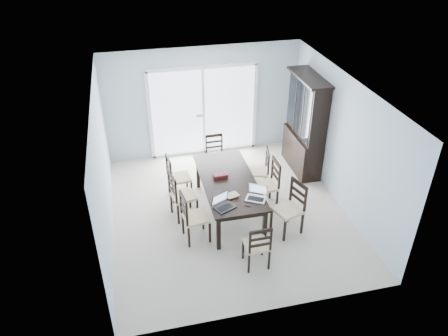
{
  "coord_description": "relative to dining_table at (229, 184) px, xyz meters",
  "views": [
    {
      "loc": [
        -1.65,
        -6.7,
        5.31
      ],
      "look_at": [
        -0.09,
        0.0,
        1.03
      ],
      "focal_mm": 35.0,
      "sensor_mm": 36.0,
      "label": 1
    }
  ],
  "objects": [
    {
      "name": "floor",
      "position": [
        0.0,
        0.0,
        -0.67
      ],
      "size": [
        5.0,
        5.0,
        0.0
      ],
      "primitive_type": "plane",
      "color": "beige",
      "rests_on": "ground"
    },
    {
      "name": "ceiling",
      "position": [
        0.0,
        0.0,
        1.93
      ],
      "size": [
        5.0,
        5.0,
        0.0
      ],
      "primitive_type": "plane",
      "rotation": [
        3.14,
        0.0,
        0.0
      ],
      "color": "white",
      "rests_on": "back_wall"
    },
    {
      "name": "back_wall",
      "position": [
        0.0,
        2.5,
        0.63
      ],
      "size": [
        4.5,
        0.02,
        2.6
      ],
      "primitive_type": "cube",
      "color": "#ABBECC",
      "rests_on": "floor"
    },
    {
      "name": "wall_left",
      "position": [
        -2.25,
        0.0,
        0.63
      ],
      "size": [
        0.02,
        5.0,
        2.6
      ],
      "primitive_type": "cube",
      "color": "#ABBECC",
      "rests_on": "floor"
    },
    {
      "name": "wall_right",
      "position": [
        2.25,
        0.0,
        0.63
      ],
      "size": [
        0.02,
        5.0,
        2.6
      ],
      "primitive_type": "cube",
      "color": "#ABBECC",
      "rests_on": "floor"
    },
    {
      "name": "balcony",
      "position": [
        0.0,
        3.5,
        -0.72
      ],
      "size": [
        4.5,
        2.0,
        0.1
      ],
      "primitive_type": "cube",
      "color": "gray",
      "rests_on": "ground"
    },
    {
      "name": "railing",
      "position": [
        0.0,
        4.5,
        -0.12
      ],
      "size": [
        4.5,
        0.06,
        1.1
      ],
      "primitive_type": "cube",
      "color": "#99999E",
      "rests_on": "balcony"
    },
    {
      "name": "dining_table",
      "position": [
        0.0,
        0.0,
        0.0
      ],
      "size": [
        1.0,
        2.2,
        0.75
      ],
      "color": "black",
      "rests_on": "floor"
    },
    {
      "name": "china_hutch",
      "position": [
        2.02,
        1.25,
        0.4
      ],
      "size": [
        0.5,
        1.38,
        2.2
      ],
      "color": "black",
      "rests_on": "floor"
    },
    {
      "name": "sliding_door",
      "position": [
        0.0,
        2.48,
        0.41
      ],
      "size": [
        2.52,
        0.05,
        2.18
      ],
      "color": "silver",
      "rests_on": "floor"
    },
    {
      "name": "chair_left_near",
      "position": [
        -0.85,
        -0.63,
        -0.07
      ],
      "size": [
        0.49,
        0.48,
        1.14
      ],
      "rotation": [
        0.0,
        0.0,
        -1.45
      ],
      "color": "black",
      "rests_on": "floor"
    },
    {
      "name": "chair_left_mid",
      "position": [
        -0.96,
        0.06,
        -0.06
      ],
      "size": [
        0.52,
        0.51,
        1.15
      ],
      "rotation": [
        0.0,
        0.0,
        -1.36
      ],
      "color": "black",
      "rests_on": "floor"
    },
    {
      "name": "chair_left_far",
      "position": [
        -0.94,
        0.74,
        -0.08
      ],
      "size": [
        0.47,
        0.46,
        1.12
      ],
      "rotation": [
        0.0,
        0.0,
        -1.47
      ],
      "color": "black",
      "rests_on": "floor"
    },
    {
      "name": "chair_right_near",
      "position": [
        1.0,
        -0.78,
        -0.05
      ],
      "size": [
        0.57,
        0.56,
        1.18
      ],
      "rotation": [
        0.0,
        0.0,
        1.88
      ],
      "color": "black",
      "rests_on": "floor"
    },
    {
      "name": "chair_right_mid",
      "position": [
        0.85,
        0.05,
        -0.05
      ],
      "size": [
        0.47,
        0.45,
        1.18
      ],
      "rotation": [
        0.0,
        0.0,
        1.6
      ],
      "color": "black",
      "rests_on": "floor"
    },
    {
      "name": "chair_right_far",
      "position": [
        0.87,
        0.62,
        -0.1
      ],
      "size": [
        0.49,
        0.48,
        1.09
      ],
      "rotation": [
        0.0,
        0.0,
        1.37
      ],
      "color": "black",
      "rests_on": "floor"
    },
    {
      "name": "chair_end_near",
      "position": [
        0.11,
        -1.59,
        -0.13
      ],
      "size": [
        0.39,
        0.4,
        1.03
      ],
      "rotation": [
        0.0,
        0.0,
        0.01
      ],
      "color": "black",
      "rests_on": "floor"
    },
    {
      "name": "chair_end_far",
      "position": [
        0.06,
        1.52,
        -0.12
      ],
      "size": [
        0.4,
        0.41,
        1.05
      ],
      "rotation": [
        0.0,
        0.0,
        3.17
      ],
      "color": "black",
      "rests_on": "floor"
    },
    {
      "name": "laptop_dark",
      "position": [
        -0.27,
        -0.83,
        0.14
      ],
      "size": [
        0.42,
        0.37,
        0.24
      ],
      "rotation": [
        0.0,
        0.0,
        0.44
      ],
      "color": "black",
      "rests_on": "dining_table"
    },
    {
      "name": "laptop_silver",
      "position": [
        0.33,
        -0.71,
        0.14
      ],
      "size": [
        0.42,
        0.38,
        0.24
      ],
      "rotation": [
        0.0,
        0.0,
        -0.52
      ],
      "color": "#BCBCBE",
      "rests_on": "dining_table"
    },
    {
      "name": "book_stack",
      "position": [
        -0.07,
        -0.53,
        0.1
      ],
      "size": [
        0.27,
        0.24,
        0.04
      ],
      "rotation": [
        0.0,
        0.0,
        0.17
      ],
      "color": "#9B2913",
      "rests_on": "dining_table"
    },
    {
      "name": "cell_phone",
      "position": [
        0.13,
        -0.86,
        0.08
      ],
      "size": [
        0.11,
        0.09,
        0.01
      ],
      "primitive_type": "cube",
      "rotation": [
        0.0,
        0.0,
        -0.55
      ],
      "color": "black",
      "rests_on": "dining_table"
    },
    {
      "name": "game_box",
      "position": [
        -0.13,
        0.14,
        0.11
      ],
      "size": [
        0.28,
        0.15,
        0.07
      ],
      "primitive_type": "cube",
      "rotation": [
        0.0,
        0.0,
        0.04
      ],
      "color": "#490E0F",
      "rests_on": "dining_table"
    },
    {
      "name": "hot_tub",
      "position": [
        -0.88,
        3.42,
        -0.17
      ],
      "size": [
        2.12,
        1.93,
        1.01
      ],
      "rotation": [
        0.0,
        0.0,
        -0.11
      ],
      "color": "brown",
      "rests_on": "balcony"
    }
  ]
}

